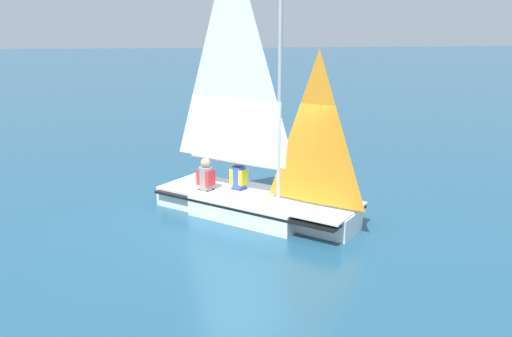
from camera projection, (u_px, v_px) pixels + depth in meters
name	position (u px, v px, depth m)	size (l,w,h in m)	color
ground_plane	(256.00, 215.00, 10.84)	(260.00, 260.00, 0.00)	#235675
sailboat_main	(254.00, 180.00, 10.67)	(4.28, 4.23, 5.87)	white
sailor_helm	(239.00, 181.00, 11.14)	(0.42, 0.42, 1.16)	black
sailor_crew	(206.00, 182.00, 11.08)	(0.42, 0.42, 1.16)	black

